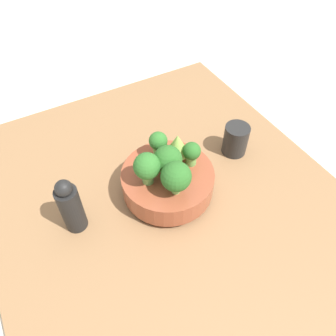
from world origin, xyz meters
The scene contains 11 objects.
ground_plane centered at (0.00, 0.00, 0.00)m, with size 6.00×6.00×0.00m, color beige.
table centered at (0.00, 0.00, 0.02)m, with size 0.97×0.85×0.04m.
bowl centered at (0.00, 0.01, 0.08)m, with size 0.23×0.23×0.07m.
romanesco_piece_far centered at (-0.03, 0.05, 0.16)m, with size 0.06×0.06×0.08m.
broccoli_floret_center centered at (0.00, 0.01, 0.16)m, with size 0.07×0.07×0.08m.
broccoli_floret_right centered at (0.06, 0.00, 0.17)m, with size 0.07×0.07×0.09m.
broccoli_floret_left centered at (-0.06, 0.02, 0.16)m, with size 0.05×0.05×0.08m.
broccoli_floret_back centered at (0.00, 0.08, 0.15)m, with size 0.04×0.04×0.07m.
broccoli_floret_front centered at (0.00, -0.04, 0.17)m, with size 0.06×0.06×0.09m.
cup centered at (-0.04, 0.25, 0.09)m, with size 0.07×0.07×0.09m.
pepper_mill centered at (-0.02, -0.23, 0.12)m, with size 0.05×0.05×0.16m.
Camera 1 is at (0.45, -0.24, 0.72)m, focal length 35.00 mm.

